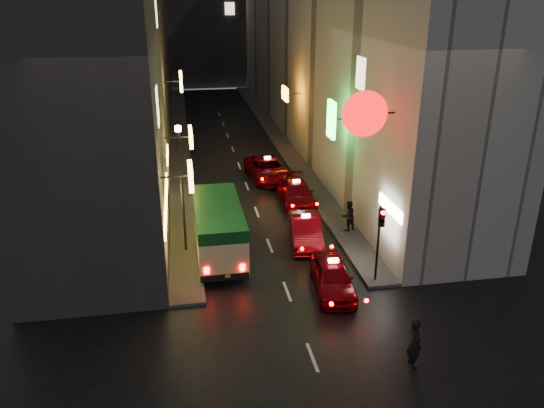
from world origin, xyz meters
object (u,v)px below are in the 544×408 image
traffic_light (380,228)px  taxi_near (333,274)px  lamp_post (181,181)px  pedestrian_crossing (415,340)px  minibus (218,224)px

traffic_light → taxi_near: bearing=-173.9°
lamp_post → pedestrian_crossing: bearing=-53.1°
taxi_near → traffic_light: traffic_light is taller
taxi_near → traffic_light: 2.81m
lamp_post → minibus: bearing=-23.3°
traffic_light → lamp_post: (-8.20, 4.53, 1.04)m
minibus → pedestrian_crossing: size_ratio=2.94×
taxi_near → traffic_light: (2.07, 0.22, 1.89)m
traffic_light → lamp_post: 9.42m
taxi_near → traffic_light: size_ratio=1.48×
minibus → lamp_post: 2.68m
minibus → lamp_post: (-1.60, 0.69, 2.04)m
minibus → traffic_light: traffic_light is taller
taxi_near → minibus: bearing=138.2°
minibus → traffic_light: (6.60, -3.84, 1.00)m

